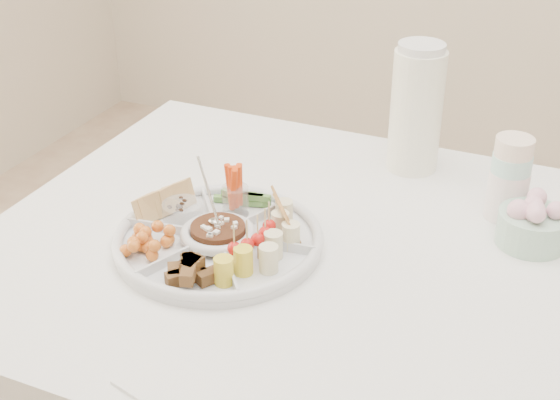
% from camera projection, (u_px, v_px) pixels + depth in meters
% --- Properties ---
extents(party_tray, '(0.43, 0.43, 0.04)m').
position_uv_depth(party_tray, '(218.00, 237.00, 1.43)').
color(party_tray, silver).
rests_on(party_tray, dining_table).
extents(bean_dip, '(0.11, 0.11, 0.04)m').
position_uv_depth(bean_dip, '(218.00, 233.00, 1.43)').
color(bean_dip, '#40170D').
rests_on(bean_dip, party_tray).
extents(tortillas, '(0.10, 0.10, 0.05)m').
position_uv_depth(tortillas, '(287.00, 218.00, 1.45)').
color(tortillas, '#AA784C').
rests_on(tortillas, party_tray).
extents(carrot_cucumber, '(0.11, 0.11, 0.09)m').
position_uv_depth(carrot_cucumber, '(240.00, 185.00, 1.52)').
color(carrot_cucumber, '#E8410E').
rests_on(carrot_cucumber, party_tray).
extents(pita_raisins, '(0.12, 0.12, 0.06)m').
position_uv_depth(pita_raisins, '(174.00, 202.00, 1.50)').
color(pita_raisins, '#EDBD76').
rests_on(pita_raisins, party_tray).
extents(cherries, '(0.11, 0.11, 0.04)m').
position_uv_depth(cherries, '(146.00, 240.00, 1.39)').
color(cherries, orange).
rests_on(cherries, party_tray).
extents(granola_chunks, '(0.11, 0.11, 0.04)m').
position_uv_depth(granola_chunks, '(192.00, 269.00, 1.31)').
color(granola_chunks, brown).
rests_on(granola_chunks, party_tray).
extents(banana_tomato, '(0.12, 0.12, 0.09)m').
position_uv_depth(banana_tomato, '(267.00, 248.00, 1.33)').
color(banana_tomato, '#D6C480').
rests_on(banana_tomato, party_tray).
extents(cup_stack, '(0.10, 0.10, 0.22)m').
position_uv_depth(cup_stack, '(511.00, 167.00, 1.49)').
color(cup_stack, silver).
rests_on(cup_stack, dining_table).
extents(thermos, '(0.14, 0.14, 0.29)m').
position_uv_depth(thermos, '(416.00, 107.00, 1.66)').
color(thermos, white).
rests_on(thermos, dining_table).
extents(flower_bowl, '(0.15, 0.15, 0.10)m').
position_uv_depth(flower_bowl, '(533.00, 221.00, 1.43)').
color(flower_bowl, '#B5DCC3').
rests_on(flower_bowl, dining_table).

